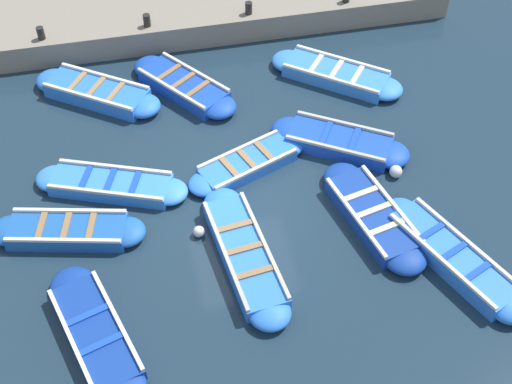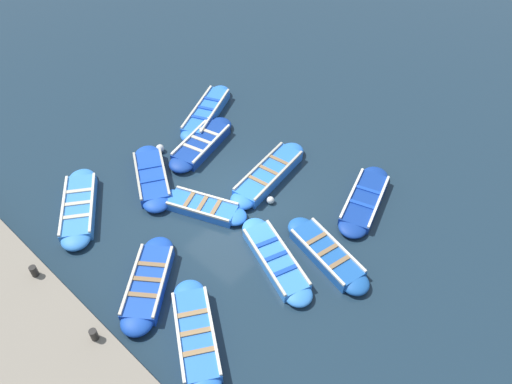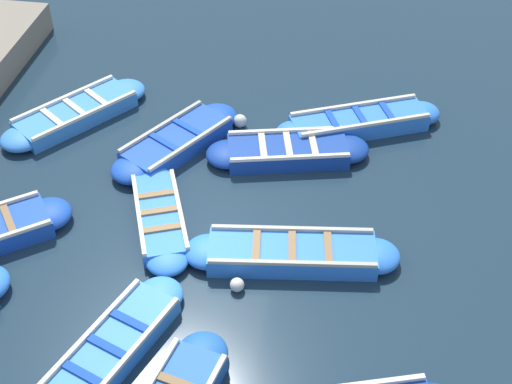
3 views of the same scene
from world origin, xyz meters
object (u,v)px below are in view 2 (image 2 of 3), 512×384
object	(u,v)px
boat_bow_out	(206,112)
bollard_mid_south	(34,271)
boat_end_of_row	(152,177)
boat_far_corner	(79,207)
boat_inner_gap	(269,174)
boat_drifting	(148,283)
buoy_orange_near	(160,148)
bollard_mid_north	(94,335)
buoy_yellow_far	(270,200)
boat_centre	(202,207)
boat_stern_in	(364,200)
boat_near_quay	(201,144)
boat_outer_left	(327,254)
boat_outer_right	(196,336)
boat_tucked	(276,259)

from	to	relation	value
boat_bow_out	bollard_mid_south	xyz separation A→B (m)	(-8.93, -2.52, 0.72)
boat_end_of_row	boat_far_corner	size ratio (longest dim) A/B	0.98
boat_inner_gap	boat_drifting	xyz separation A→B (m)	(-5.80, -0.46, 0.00)
buoy_orange_near	boat_drifting	bearing A→B (deg)	-132.96
boat_inner_gap	bollard_mid_north	size ratio (longest dim) A/B	11.51
boat_far_corner	buoy_yellow_far	distance (m)	6.39
boat_end_of_row	boat_bow_out	bearing A→B (deg)	18.57
boat_inner_gap	buoy_orange_near	world-z (taller)	boat_inner_gap
boat_centre	buoy_orange_near	xyz separation A→B (m)	(0.98, 3.36, -0.00)
boat_stern_in	buoy_orange_near	xyz separation A→B (m)	(-2.93, 7.17, -0.00)
boat_stern_in	boat_near_quay	size ratio (longest dim) A/B	1.01
boat_stern_in	bollard_mid_south	size ratio (longest dim) A/B	10.50
boat_near_quay	boat_far_corner	size ratio (longest dim) A/B	1.04
boat_outer_left	boat_inner_gap	bearing A→B (deg)	68.42
boat_stern_in	boat_end_of_row	distance (m)	7.42
boat_end_of_row	bollard_mid_south	bearing A→B (deg)	-166.44
boat_inner_gap	bollard_mid_south	size ratio (longest dim) A/B	11.51
boat_far_corner	bollard_mid_south	distance (m)	3.20
boat_far_corner	buoy_yellow_far	world-z (taller)	boat_far_corner
boat_inner_gap	boat_outer_left	world-z (taller)	boat_inner_gap
boat_centre	boat_drifting	size ratio (longest dim) A/B	0.97
boat_inner_gap	boat_outer_right	xyz separation A→B (m)	(-6.00, -2.71, 0.01)
boat_centre	buoy_orange_near	size ratio (longest dim) A/B	10.54
boat_far_corner	boat_centre	bearing A→B (deg)	-47.19
boat_outer_right	boat_drifting	size ratio (longest dim) A/B	1.06
bollard_mid_south	boat_stern_in	bearing A→B (deg)	-28.27
boat_near_quay	boat_bow_out	world-z (taller)	boat_bow_out
boat_tucked	bollard_mid_south	size ratio (longest dim) A/B	10.48
boat_bow_out	boat_far_corner	distance (m)	6.47
boat_tucked	boat_outer_right	distance (m)	3.36
boat_outer_right	bollard_mid_south	world-z (taller)	bollard_mid_south
boat_drifting	buoy_orange_near	distance (m)	6.05
bollard_mid_south	boat_bow_out	bearing A→B (deg)	15.78
buoy_yellow_far	boat_end_of_row	bearing A→B (deg)	118.13
boat_stern_in	buoy_yellow_far	size ratio (longest dim) A/B	14.26
boat_far_corner	buoy_yellow_far	size ratio (longest dim) A/B	13.58
bollard_mid_north	buoy_orange_near	size ratio (longest dim) A/B	1.15
boat_near_quay	boat_bow_out	distance (m)	1.93
boat_end_of_row	boat_near_quay	size ratio (longest dim) A/B	0.94
boat_far_corner	boat_outer_right	bearing A→B (deg)	-95.01
boat_near_quay	buoy_yellow_far	bearing A→B (deg)	-96.04
boat_inner_gap	boat_bow_out	size ratio (longest dim) A/B	1.04
boat_outer_left	boat_centre	size ratio (longest dim) A/B	1.09
boat_outer_left	buoy_yellow_far	bearing A→B (deg)	78.36
boat_tucked	buoy_orange_near	distance (m)	6.65
boat_drifting	bollard_mid_north	size ratio (longest dim) A/B	9.42
boat_outer_right	boat_outer_left	world-z (taller)	boat_outer_right
boat_stern_in	boat_tucked	xyz separation A→B (m)	(-3.90, 0.59, 0.01)
boat_bow_out	bollard_mid_north	xyz separation A→B (m)	(-8.93, -5.38, 0.72)
boat_tucked	boat_near_quay	size ratio (longest dim) A/B	1.01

